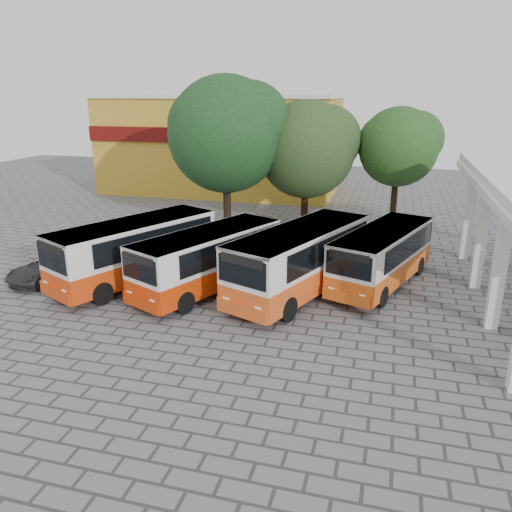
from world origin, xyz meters
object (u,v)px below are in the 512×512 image
(bus_far_left, at_px, (135,248))
(bus_far_right, at_px, (383,254))
(bus_centre_right, at_px, (301,257))
(parked_car, at_px, (51,267))
(bus_centre_left, at_px, (208,257))

(bus_far_left, xyz_separation_m, bus_far_right, (10.97, 2.56, -0.15))
(bus_centre_right, relative_size, parked_car, 2.08)
(bus_centre_right, xyz_separation_m, bus_far_right, (3.38, 2.05, -0.18))
(bus_far_left, height_order, bus_centre_right, bus_centre_right)
(bus_centre_left, relative_size, parked_car, 1.91)
(bus_far_left, relative_size, parked_car, 2.04)
(bus_centre_right, relative_size, bus_far_right, 1.12)
(bus_centre_right, bearing_deg, parked_car, -152.36)
(bus_centre_left, bearing_deg, parked_car, -150.85)
(bus_far_left, bearing_deg, bus_centre_left, 23.91)
(bus_centre_left, distance_m, parked_car, 7.78)
(bus_far_left, relative_size, bus_centre_left, 1.07)
(bus_far_right, bearing_deg, parked_car, -147.58)
(bus_far_left, height_order, bus_centre_left, bus_far_left)
(bus_centre_right, xyz_separation_m, parked_car, (-11.67, -1.26, -1.12))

